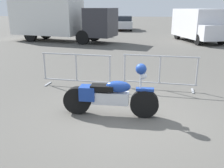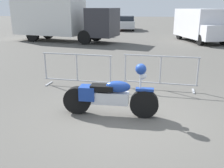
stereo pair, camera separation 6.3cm
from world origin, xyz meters
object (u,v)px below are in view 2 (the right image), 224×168
box_truck (59,19)px  parked_car_silver (126,23)px  motorcycle (110,96)px  parked_car_red (99,23)px  parked_car_green (73,22)px  pedestrian (97,25)px  crowd_barrier_near (77,70)px  parked_car_black (46,23)px  delivery_van (200,24)px  crowd_barrier_far (160,72)px

box_truck → parked_car_silver: 10.68m
motorcycle → parked_car_red: bearing=101.8°
parked_car_green → parked_car_red: bearing=-94.6°
parked_car_silver → pedestrian: (-2.13, -6.15, 0.16)m
box_truck → pedestrian: (2.20, 3.57, -0.72)m
crowd_barrier_near → parked_car_green: (-5.54, 20.48, 0.22)m
parked_car_red → pedestrian: size_ratio=2.55×
parked_car_black → parked_car_silver: 8.92m
box_truck → parked_car_black: 10.39m
parked_car_green → parked_car_red: size_ratio=1.06×
motorcycle → parked_car_green: 23.58m
crowd_barrier_near → box_truck: (-3.93, 10.69, 1.08)m
delivery_van → parked_car_silver: 10.57m
box_truck → pedestrian: bearing=72.3°
delivery_van → parked_car_green: size_ratio=1.17×
motorcycle → crowd_barrier_near: motorcycle is taller
delivery_van → parked_car_red: delivery_van is taller
motorcycle → box_truck: bearing=114.3°
motorcycle → delivery_van: bearing=72.2°
delivery_van → parked_car_green: bearing=-142.8°
crowd_barrier_far → parked_car_red: parked_car_red is taller
box_truck → motorcycle: bearing=-53.7°
parked_car_green → motorcycle: bearing=-165.7°
crowd_barrier_near → box_truck: box_truck is taller
parked_car_green → crowd_barrier_near: bearing=-167.4°
crowd_barrier_far → parked_car_black: bearing=119.1°
box_truck → delivery_van: (10.17, 0.92, -0.39)m
crowd_barrier_near → box_truck: bearing=110.2°
parked_car_silver → pedestrian: size_ratio=2.65×
motorcycle → parked_car_green: bearing=108.9°
parked_car_green → parked_car_silver: bearing=-93.2°
crowd_barrier_near → parked_car_black: bearing=113.1°
motorcycle → crowd_barrier_far: bearing=59.9°
crowd_barrier_far → pedestrian: pedestrian is taller
delivery_van → parked_car_red: size_ratio=1.24×
crowd_barrier_near → pedestrian: pedestrian is taller
parked_car_red → parked_car_black: bearing=91.3°
box_truck → parked_car_silver: (4.33, 9.72, -0.88)m
crowd_barrier_far → pedestrian: size_ratio=1.35×
parked_car_red → parked_car_silver: (2.97, 0.04, 0.03)m
motorcycle → box_truck: box_truck is taller
parked_car_red → parked_car_green: bearing=85.4°
parked_car_black → pedestrian: bearing=-132.6°
crowd_barrier_near → motorcycle: bearing=-57.9°
box_truck → pedestrian: 4.25m
parked_car_silver → crowd_barrier_far: bearing=-176.3°
box_truck → parked_car_black: size_ratio=1.80×
crowd_barrier_far → box_truck: 12.58m
parked_car_silver → parked_car_green: bearing=86.8°
crowd_barrier_near → delivery_van: delivery_van is taller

